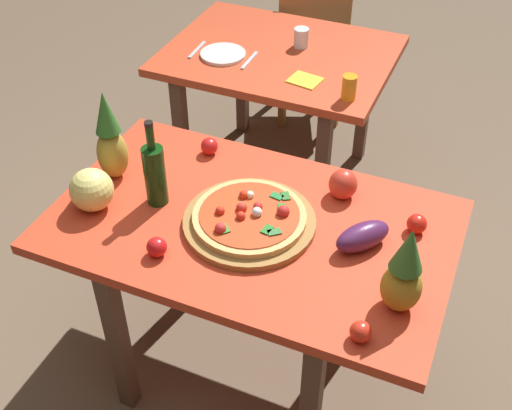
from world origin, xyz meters
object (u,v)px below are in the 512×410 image
object	(u,v)px
background_table	(279,71)
tomato_at_corner	(209,146)
bell_pepper	(343,184)
tomato_beside_pepper	(361,332)
melon	(92,190)
eggplant	(363,236)
napkin_folded	(305,80)
dining_chair	(311,48)
display_table	(251,242)
knife_utensil	(250,60)
pineapple_left	(404,274)
pizza	(250,216)
dinner_plate	(223,54)
tomato_by_bottle	(157,247)
pizza_board	(250,222)
pineapple_right	(110,140)
wine_bottle	(155,173)
drinking_glass_juice	(349,88)
fork_utensil	(197,50)
tomato_near_board	(417,224)

from	to	relation	value
background_table	tomato_at_corner	world-z (taller)	tomato_at_corner
bell_pepper	tomato_beside_pepper	xyz separation A→B (m)	(0.24, -0.59, -0.02)
melon	tomato_beside_pepper	bearing A→B (deg)	-10.81
eggplant	napkin_folded	bearing A→B (deg)	119.51
tomato_at_corner	dining_chair	bearing A→B (deg)	94.10
display_table	knife_utensil	bearing A→B (deg)	113.80
eggplant	pineapple_left	bearing A→B (deg)	-50.28
background_table	pineapple_left	size ratio (longest dim) A/B	3.58
bell_pepper	eggplant	xyz separation A→B (m)	(0.14, -0.23, -0.01)
pizza	melon	size ratio (longest dim) A/B	2.52
display_table	dinner_plate	world-z (taller)	dinner_plate
dining_chair	tomato_at_corner	size ratio (longest dim) A/B	12.66
melon	tomato_by_bottle	size ratio (longest dim) A/B	2.29
bell_pepper	tomato_by_bottle	size ratio (longest dim) A/B	1.68
background_table	pizza_board	size ratio (longest dim) A/B	2.42
dinner_plate	pineapple_right	bearing A→B (deg)	-87.82
melon	bell_pepper	world-z (taller)	melon
wine_bottle	drinking_glass_juice	world-z (taller)	wine_bottle
dinner_plate	fork_utensil	size ratio (longest dim) A/B	1.22
pizza_board	tomato_near_board	distance (m)	0.56
wine_bottle	tomato_near_board	bearing A→B (deg)	12.84
dining_chair	tomato_near_board	xyz separation A→B (m)	(0.95, -1.68, 0.33)
tomato_by_bottle	dinner_plate	bearing A→B (deg)	106.45
pizza	wine_bottle	bearing A→B (deg)	-178.08
background_table	fork_utensil	bearing A→B (deg)	-158.31
display_table	tomato_near_board	world-z (taller)	tomato_near_board
melon	tomato_beside_pepper	xyz separation A→B (m)	(1.02, -0.19, -0.04)
background_table	pizza_board	distance (m)	1.28
wine_bottle	eggplant	size ratio (longest dim) A/B	1.66
pizza	drinking_glass_juice	xyz separation A→B (m)	(0.07, 0.92, 0.02)
tomato_at_corner	tomato_near_board	xyz separation A→B (m)	(0.83, -0.13, 0.00)
background_table	pizza_board	xyz separation A→B (m)	(0.37, -1.22, 0.12)
drinking_glass_juice	dinner_plate	world-z (taller)	drinking_glass_juice
pizza_board	melon	world-z (taller)	melon
display_table	tomato_by_bottle	world-z (taller)	tomato_by_bottle
pizza	wine_bottle	distance (m)	0.36
pizza_board	tomato_by_bottle	bearing A→B (deg)	-131.37
eggplant	fork_utensil	size ratio (longest dim) A/B	1.11
tomato_by_bottle	drinking_glass_juice	world-z (taller)	drinking_glass_juice
bell_pepper	tomato_by_bottle	xyz separation A→B (m)	(-0.46, -0.52, -0.02)
background_table	napkin_folded	bearing A→B (deg)	-46.32
wine_bottle	dinner_plate	xyz separation A→B (m)	(-0.26, 1.08, -0.12)
dining_chair	pineapple_right	xyz separation A→B (m)	(-0.15, -1.82, 0.45)
wine_bottle	knife_utensil	bearing A→B (deg)	96.14
bell_pepper	drinking_glass_juice	bearing A→B (deg)	105.05
eggplant	tomato_at_corner	distance (m)	0.74
tomato_near_board	fork_utensil	bearing A→B (deg)	145.30
pineapple_left	pineapple_right	world-z (taller)	pineapple_right
bell_pepper	dinner_plate	distance (m)	1.16
pizza_board	tomato_at_corner	xyz separation A→B (m)	(-0.31, 0.32, 0.02)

